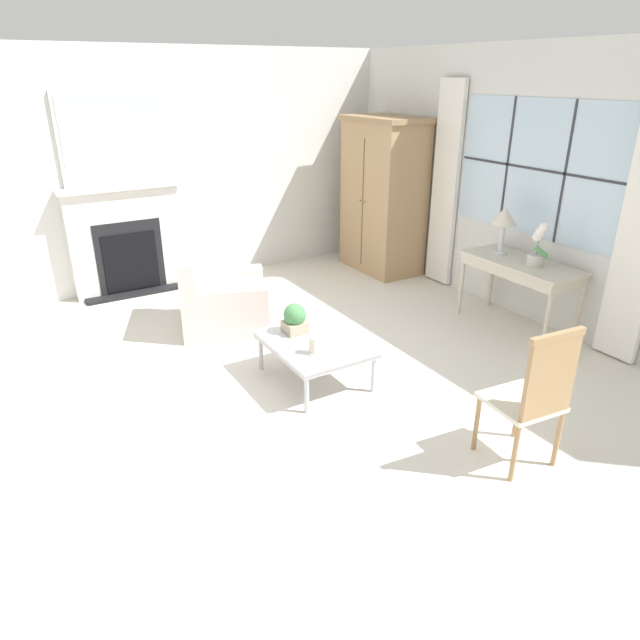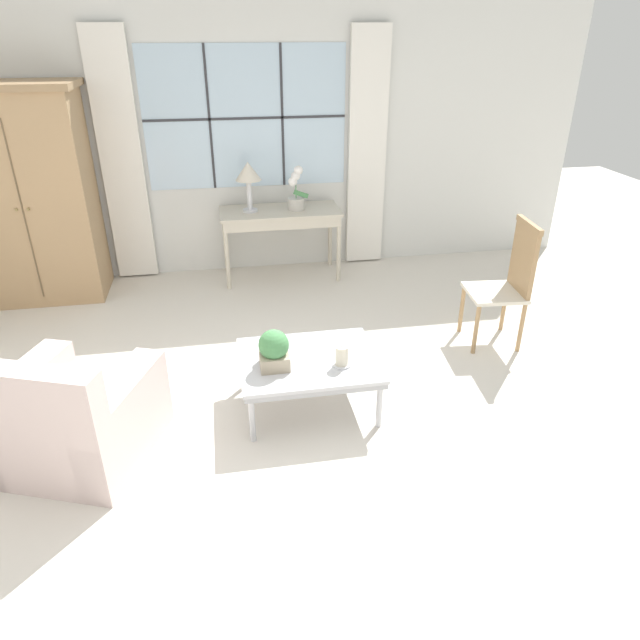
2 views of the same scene
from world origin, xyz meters
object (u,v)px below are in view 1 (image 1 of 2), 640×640
at_px(potted_orchid, 538,249).
at_px(pillar_candle, 314,346).
at_px(armoire, 383,196).
at_px(side_chair_wooden, 535,392).
at_px(fireplace, 125,230).
at_px(coffee_table, 315,345).
at_px(potted_plant_small, 295,318).
at_px(table_lamp, 504,218).
at_px(armchair_upholstered, 221,303).
at_px(console_table, 521,269).

xyz_separation_m(potted_orchid, pillar_candle, (-0.06, -2.51, -0.46)).
bearing_deg(potted_orchid, armoire, -179.29).
xyz_separation_m(potted_orchid, side_chair_wooden, (1.51, -1.74, -0.33)).
relative_size(potted_orchid, side_chair_wooden, 0.42).
height_order(fireplace, coffee_table, fireplace).
xyz_separation_m(coffee_table, potted_plant_small, (-0.24, -0.07, 0.17)).
xyz_separation_m(table_lamp, potted_plant_small, (-0.03, -2.46, -0.60)).
distance_m(armchair_upholstered, coffee_table, 1.54).
relative_size(potted_orchid, potted_plant_small, 1.64).
bearing_deg(coffee_table, table_lamp, 95.01).
bearing_deg(potted_orchid, pillar_candle, -91.36).
relative_size(fireplace, armchair_upholstered, 2.10).
bearing_deg(coffee_table, armoire, 133.64).
distance_m(console_table, pillar_candle, 2.53).
relative_size(coffee_table, potted_plant_small, 3.49).
bearing_deg(coffee_table, armchair_upholstered, -170.04).
bearing_deg(fireplace, table_lamp, 48.16).
relative_size(table_lamp, side_chair_wooden, 0.47).
relative_size(side_chair_wooden, pillar_candle, 6.66).
distance_m(fireplace, table_lamp, 4.33).
distance_m(potted_orchid, coffee_table, 2.46).
height_order(fireplace, pillar_candle, fireplace).
distance_m(table_lamp, armchair_upholstered, 3.08).
relative_size(console_table, potted_orchid, 2.77).
relative_size(armoire, armchair_upholstered, 1.80).
distance_m(console_table, armchair_upholstered, 3.13).
height_order(coffee_table, potted_plant_small, potted_plant_small).
bearing_deg(potted_orchid, potted_plant_small, -101.65).
height_order(armchair_upholstered, potted_plant_small, armchair_upholstered).
distance_m(console_table, potted_orchid, 0.31).
distance_m(table_lamp, pillar_candle, 2.64).
bearing_deg(side_chair_wooden, armoire, 156.89).
distance_m(armoire, coffee_table, 3.31).
relative_size(fireplace, pillar_candle, 14.73).
height_order(potted_orchid, coffee_table, potted_orchid).
distance_m(armchair_upholstered, side_chair_wooden, 3.42).
relative_size(table_lamp, coffee_table, 0.53).
xyz_separation_m(fireplace, potted_plant_small, (2.85, 0.76, -0.25)).
xyz_separation_m(console_table, potted_orchid, (0.17, -0.01, 0.26)).
relative_size(fireplace, side_chair_wooden, 2.21).
bearing_deg(armchair_upholstered, coffee_table, 9.96).
relative_size(table_lamp, pillar_candle, 3.16).
bearing_deg(pillar_candle, coffee_table, 147.57).
height_order(side_chair_wooden, pillar_candle, side_chair_wooden).
xyz_separation_m(potted_orchid, coffee_table, (-0.26, -2.38, -0.57)).
distance_m(armoire, table_lamp, 2.04).
bearing_deg(console_table, table_lamp, -179.79).
bearing_deg(armchair_upholstered, side_chair_wooden, 15.42).
height_order(table_lamp, potted_orchid, table_lamp).
bearing_deg(side_chair_wooden, fireplace, -163.22).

